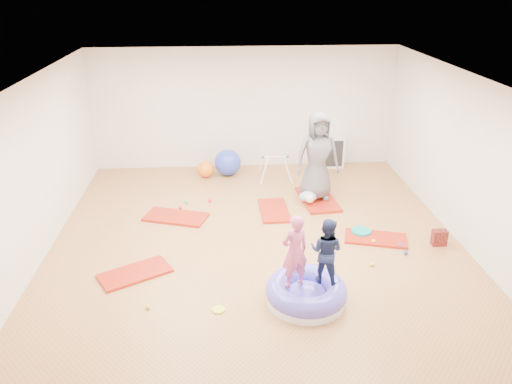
{
  "coord_description": "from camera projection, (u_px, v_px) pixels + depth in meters",
  "views": [
    {
      "loc": [
        -0.55,
        -7.34,
        4.25
      ],
      "look_at": [
        0.0,
        0.3,
        0.9
      ],
      "focal_mm": 35.0,
      "sensor_mm": 36.0,
      "label": 1
    }
  ],
  "objects": [
    {
      "name": "gym_mat_mid_left",
      "position": [
        176.0,
        217.0,
        9.46
      ],
      "size": [
        1.28,
        0.91,
        0.05
      ],
      "primitive_type": "cube",
      "rotation": [
        0.0,
        0.0,
        -0.32
      ],
      "color": "#A31712",
      "rests_on": "ground"
    },
    {
      "name": "gym_mat_right",
      "position": [
        376.0,
        238.0,
        8.7
      ],
      "size": [
        1.17,
        0.8,
        0.04
      ],
      "primitive_type": "cube",
      "rotation": [
        0.0,
        0.0,
        -0.28
      ],
      "color": "#A31712",
      "rests_on": "ground"
    },
    {
      "name": "child_navy",
      "position": [
        326.0,
        248.0,
        6.82
      ],
      "size": [
        0.59,
        0.55,
        0.97
      ],
      "primitive_type": "imported",
      "rotation": [
        0.0,
        0.0,
        2.62
      ],
      "color": "navy",
      "rests_on": "inflatable_cushion"
    },
    {
      "name": "infant",
      "position": [
        309.0,
        197.0,
        9.97
      ],
      "size": [
        0.38,
        0.38,
        0.22
      ],
      "color": "#9DB6F0",
      "rests_on": "gym_mat_rear_right"
    },
    {
      "name": "balance_disc",
      "position": [
        361.0,
        232.0,
        8.87
      ],
      "size": [
        0.35,
        0.35,
        0.08
      ],
      "primitive_type": "cylinder",
      "color": "#099B8F",
      "rests_on": "ground"
    },
    {
      "name": "ball_pit_balls",
      "position": [
        280.0,
        240.0,
        8.6
      ],
      "size": [
        4.14,
        3.55,
        0.07
      ],
      "color": "red",
      "rests_on": "ground"
    },
    {
      "name": "room",
      "position": [
        257.0,
        171.0,
        7.89
      ],
      "size": [
        7.01,
        8.01,
        2.81
      ],
      "color": "#C27341",
      "rests_on": "ground"
    },
    {
      "name": "adult_caregiver",
      "position": [
        318.0,
        156.0,
        9.87
      ],
      "size": [
        0.92,
        0.65,
        1.78
      ],
      "primitive_type": "imported",
      "rotation": [
        0.0,
        0.0,
        0.09
      ],
      "color": "#55555D",
      "rests_on": "gym_mat_rear_right"
    },
    {
      "name": "gym_mat_rear_right",
      "position": [
        318.0,
        199.0,
        10.2
      ],
      "size": [
        0.77,
        1.35,
        0.05
      ],
      "primitive_type": "cube",
      "rotation": [
        0.0,
        0.0,
        1.67
      ],
      "color": "#A31712",
      "rests_on": "ground"
    },
    {
      "name": "exercise_ball_orange",
      "position": [
        206.0,
        169.0,
        11.33
      ],
      "size": [
        0.38,
        0.38,
        0.38
      ],
      "primitive_type": "sphere",
      "color": "orange",
      "rests_on": "ground"
    },
    {
      "name": "cube_shelf",
      "position": [
        328.0,
        152.0,
        11.9
      ],
      "size": [
        0.74,
        0.36,
        0.74
      ],
      "color": "white",
      "rests_on": "ground"
    },
    {
      "name": "infant_play_gym",
      "position": [
        275.0,
        164.0,
        11.09
      ],
      "size": [
        0.74,
        0.7,
        0.56
      ],
      "rotation": [
        0.0,
        0.0,
        -0.35
      ],
      "color": "white",
      "rests_on": "ground"
    },
    {
      "name": "exercise_ball_blue",
      "position": [
        228.0,
        162.0,
        11.4
      ],
      "size": [
        0.61,
        0.61,
        0.61
      ],
      "primitive_type": "sphere",
      "color": "blue",
      "rests_on": "ground"
    },
    {
      "name": "backpack",
      "position": [
        439.0,
        238.0,
        8.48
      ],
      "size": [
        0.25,
        0.16,
        0.28
      ],
      "primitive_type": "cube",
      "rotation": [
        0.0,
        0.0,
        -0.03
      ],
      "color": "#AB2F28",
      "rests_on": "ground"
    },
    {
      "name": "gym_mat_front_left",
      "position": [
        135.0,
        273.0,
        7.69
      ],
      "size": [
        1.19,
        0.99,
        0.04
      ],
      "primitive_type": "cube",
      "rotation": [
        0.0,
        0.0,
        0.52
      ],
      "color": "#A31712",
      "rests_on": "ground"
    },
    {
      "name": "yellow_toy",
      "position": [
        219.0,
        310.0,
        6.87
      ],
      "size": [
        0.18,
        0.18,
        0.03
      ],
      "primitive_type": "cylinder",
      "color": "yellow",
      "rests_on": "ground"
    },
    {
      "name": "child_pink",
      "position": [
        295.0,
        248.0,
        6.7
      ],
      "size": [
        0.46,
        0.38,
        1.08
      ],
      "primitive_type": "imported",
      "rotation": [
        0.0,
        0.0,
        3.5
      ],
      "color": "#CD588B",
      "rests_on": "inflatable_cushion"
    },
    {
      "name": "inflatable_cushion",
      "position": [
        306.0,
        293.0,
        7.01
      ],
      "size": [
        1.15,
        1.15,
        0.36
      ],
      "rotation": [
        0.0,
        0.0,
        -0.33
      ],
      "color": "white",
      "rests_on": "ground"
    },
    {
      "name": "gym_mat_center_back",
      "position": [
        274.0,
        210.0,
        9.73
      ],
      "size": [
        0.55,
        1.07,
        0.04
      ],
      "primitive_type": "cube",
      "rotation": [
        0.0,
        0.0,
        1.59
      ],
      "color": "#A31712",
      "rests_on": "ground"
    }
  ]
}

